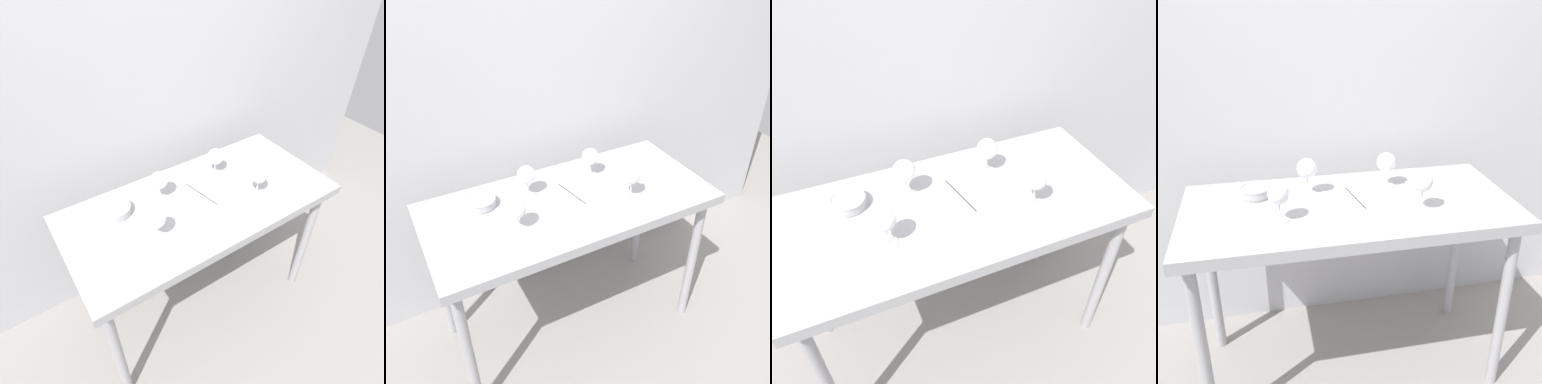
# 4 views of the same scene
# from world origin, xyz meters

# --- Properties ---
(ground_plane) EXTENTS (6.00, 6.00, 0.00)m
(ground_plane) POSITION_xyz_m (0.00, 0.00, 0.00)
(ground_plane) COLOR gray
(back_wall) EXTENTS (3.80, 0.04, 2.60)m
(back_wall) POSITION_xyz_m (0.00, 0.49, 1.30)
(back_wall) COLOR #BABABF
(back_wall) RESTS_ON ground_plane
(steel_counter) EXTENTS (1.40, 0.65, 0.90)m
(steel_counter) POSITION_xyz_m (0.00, -0.01, 0.79)
(steel_counter) COLOR #A0A0A5
(steel_counter) RESTS_ON ground_plane
(wine_glass_far_left) EXTENTS (0.09, 0.09, 0.17)m
(wine_glass_far_left) POSITION_xyz_m (-0.16, 0.12, 1.02)
(wine_glass_far_left) COLOR white
(wine_glass_far_left) RESTS_ON steel_counter
(wine_glass_near_left) EXTENTS (0.08, 0.08, 0.16)m
(wine_glass_near_left) POSITION_xyz_m (-0.30, -0.10, 1.01)
(wine_glass_near_left) COLOR white
(wine_glass_near_left) RESTS_ON steel_counter
(wine_glass_near_right) EXTENTS (0.08, 0.08, 0.17)m
(wine_glass_near_right) POSITION_xyz_m (0.27, -0.13, 1.02)
(wine_glass_near_right) COLOR white
(wine_glass_near_right) RESTS_ON steel_counter
(wine_glass_far_right) EXTENTS (0.09, 0.09, 0.16)m
(wine_glass_far_right) POSITION_xyz_m (0.20, 0.14, 1.01)
(wine_glass_far_right) COLOR white
(wine_glass_far_right) RESTS_ON steel_counter
(open_notebook) EXTENTS (0.36, 0.28, 0.01)m
(open_notebook) POSITION_xyz_m (0.03, 0.02, 0.90)
(open_notebook) COLOR white
(open_notebook) RESTS_ON steel_counter
(tasting_sheet_upper) EXTENTS (0.26, 0.29, 0.00)m
(tasting_sheet_upper) POSITION_xyz_m (0.43, 0.08, 0.90)
(tasting_sheet_upper) COLOR white
(tasting_sheet_upper) RESTS_ON steel_counter
(tasting_bowl) EXTENTS (0.14, 0.14, 0.05)m
(tasting_bowl) POSITION_xyz_m (-0.39, 0.14, 0.93)
(tasting_bowl) COLOR beige
(tasting_bowl) RESTS_ON steel_counter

